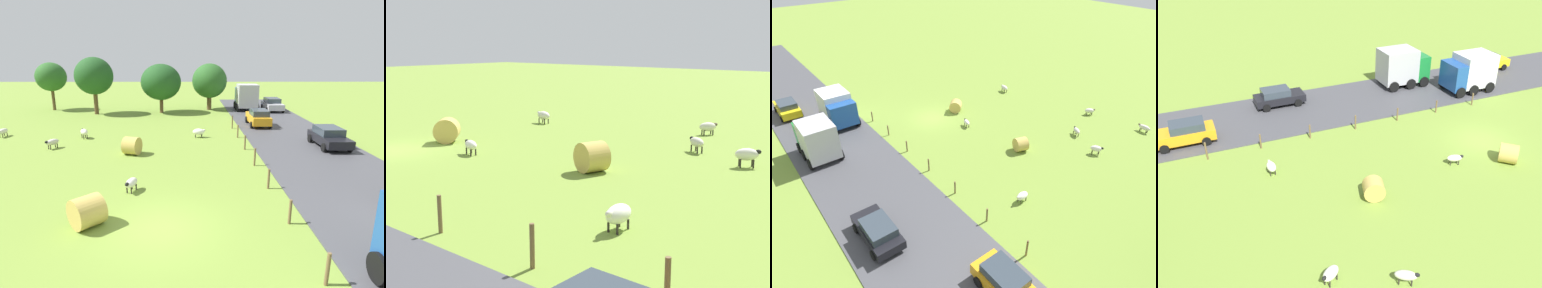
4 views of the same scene
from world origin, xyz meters
TOP-DOWN VIEW (x-y plane):
  - ground_plane at (0.00, 0.00)m, footprint 160.00×160.00m
  - road_strip at (10.11, 0.00)m, footprint 8.00×80.00m
  - sheep_0 at (-9.13, 11.62)m, footprint 0.94×1.14m
  - sheep_2 at (2.02, 14.98)m, footprint 1.11×0.59m
  - sheep_3 at (-1.75, 3.66)m, footprint 0.71×1.14m
  - sheep_4 at (-7.73, 14.72)m, footprint 0.98×1.12m
  - hay_bale_0 at (-2.91, 0.23)m, footprint 1.73×1.73m
  - hay_bale_1 at (-2.86, 10.15)m, footprint 1.38×1.52m
  - fence_post_0 at (5.37, -3.30)m, footprint 0.12×0.12m
  - fence_post_1 at (5.37, 0.34)m, footprint 0.12×0.12m
  - fence_post_2 at (5.37, 3.98)m, footprint 0.12×0.12m
  - fence_post_3 at (5.37, 7.62)m, footprint 0.12×0.12m
  - fence_post_4 at (5.37, 11.26)m, footprint 0.12×0.12m
  - fence_post_5 at (5.37, 14.90)m, footprint 0.12×0.12m
  - fence_post_6 at (5.37, 18.54)m, footprint 0.12×0.12m
  - truck_0 at (8.26, -4.95)m, footprint 2.90×4.43m
  - truck_1 at (11.77, 0.02)m, footprint 2.86×4.43m
  - car_0 at (11.96, -10.18)m, footprint 2.17×4.29m
  - car_1 at (11.90, 11.86)m, footprint 2.10×4.16m
  - car_2 at (8.13, 19.66)m, footprint 2.02×4.27m

SIDE VIEW (x-z plane):
  - ground_plane at x=0.00m, z-range 0.00..0.00m
  - road_strip at x=10.11m, z-range 0.00..0.06m
  - sheep_3 at x=-1.75m, z-range 0.12..0.82m
  - sheep_2 at x=2.02m, z-range 0.11..0.89m
  - sheep_0 at x=-9.13m, z-range 0.14..0.87m
  - fence_post_1 at x=5.37m, z-range 0.00..1.08m
  - fence_post_2 at x=5.37m, z-range 0.00..1.08m
  - fence_post_4 at x=5.37m, z-range 0.00..1.10m
  - fence_post_0 at x=5.37m, z-range 0.00..1.11m
  - fence_post_5 at x=5.37m, z-range 0.00..1.12m
  - sheep_4 at x=-7.73m, z-range 0.15..0.98m
  - fence_post_3 at x=5.37m, z-range 0.00..1.16m
  - hay_bale_1 at x=-2.86m, z-range 0.00..1.26m
  - hay_bale_0 at x=-2.91m, z-range 0.00..1.29m
  - fence_post_6 at x=5.37m, z-range 0.00..1.29m
  - car_1 at x=11.90m, z-range 0.10..1.58m
  - car_2 at x=8.13m, z-range 0.09..1.72m
  - car_0 at x=11.96m, z-range 0.09..1.73m
  - truck_0 at x=8.26m, z-range 0.16..3.52m
  - truck_1 at x=11.77m, z-range 0.15..3.63m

